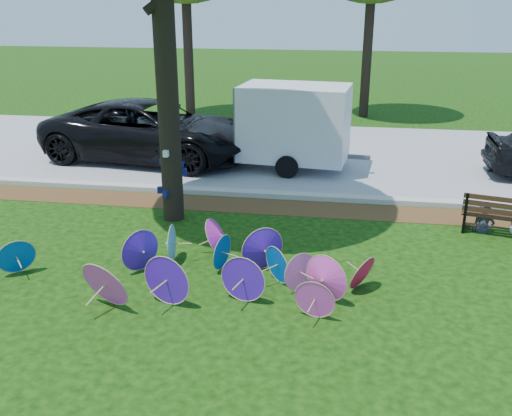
{
  "coord_description": "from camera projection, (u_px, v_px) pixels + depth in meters",
  "views": [
    {
      "loc": [
        2.01,
        -7.47,
        4.47
      ],
      "look_at": [
        0.5,
        2.0,
        0.9
      ],
      "focal_mm": 40.0,
      "sensor_mm": 36.0,
      "label": 1
    }
  ],
  "objects": [
    {
      "name": "ground",
      "position": [
        204.0,
        306.0,
        8.77
      ],
      "size": [
        90.0,
        90.0,
        0.0
      ],
      "primitive_type": "plane",
      "color": "black",
      "rests_on": "ground"
    },
    {
      "name": "park_bench",
      "position": [
        504.0,
        214.0,
        11.28
      ],
      "size": [
        1.71,
        0.97,
        0.84
      ],
      "primitive_type": null,
      "rotation": [
        0.0,
        0.0,
        -0.23
      ],
      "color": "black",
      "rests_on": "ground"
    },
    {
      "name": "person_left",
      "position": [
        486.0,
        205.0,
        11.32
      ],
      "size": [
        0.46,
        0.33,
        1.17
      ],
      "primitive_type": "imported",
      "rotation": [
        0.0,
        0.0,
        -0.13
      ],
      "color": "#353648",
      "rests_on": "ground"
    },
    {
      "name": "curb",
      "position": [
        256.0,
        194.0,
        13.56
      ],
      "size": [
        90.0,
        0.3,
        0.12
      ],
      "primitive_type": "cube",
      "color": "#B7B5AD",
      "rests_on": "ground"
    },
    {
      "name": "parasol_pile",
      "position": [
        214.0,
        264.0,
        9.28
      ],
      "size": [
        6.48,
        2.84,
        0.86
      ],
      "color": "#63C0F5",
      "rests_on": "ground"
    },
    {
      "name": "mulch_strip",
      "position": [
        252.0,
        206.0,
        12.93
      ],
      "size": [
        90.0,
        1.0,
        0.01
      ],
      "primitive_type": "cube",
      "color": "#472D16",
      "rests_on": "ground"
    },
    {
      "name": "cargo_trailer",
      "position": [
        295.0,
        122.0,
        15.31
      ],
      "size": [
        3.0,
        2.08,
        2.58
      ],
      "primitive_type": "cube",
      "rotation": [
        0.0,
        0.0,
        -0.11
      ],
      "color": "white",
      "rests_on": "ground"
    },
    {
      "name": "black_van",
      "position": [
        150.0,
        131.0,
        16.35
      ],
      "size": [
        6.38,
        3.51,
        1.69
      ],
      "primitive_type": "imported",
      "rotation": [
        0.0,
        0.0,
        1.45
      ],
      "color": "black",
      "rests_on": "ground"
    },
    {
      "name": "street",
      "position": [
        278.0,
        152.0,
        17.42
      ],
      "size": [
        90.0,
        8.0,
        0.01
      ],
      "primitive_type": "cube",
      "color": "gray",
      "rests_on": "ground"
    }
  ]
}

